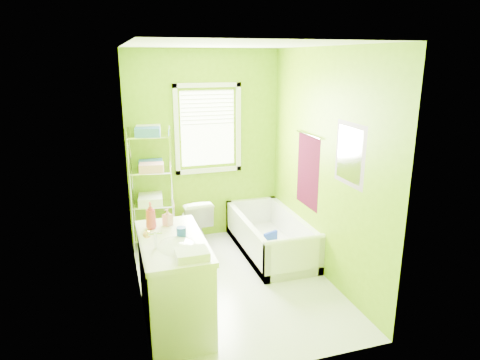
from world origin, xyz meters
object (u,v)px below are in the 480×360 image
object	(u,v)px
bathtub	(270,240)
vanity	(174,279)
toilet	(194,222)
wire_shelf_unit	(152,175)

from	to	relation	value
bathtub	vanity	size ratio (longest dim) A/B	1.39
toilet	wire_shelf_unit	world-z (taller)	wire_shelf_unit
vanity	wire_shelf_unit	xyz separation A→B (m)	(0.02, 1.83, 0.54)
toilet	bathtub	bearing A→B (deg)	148.12
bathtub	wire_shelf_unit	size ratio (longest dim) A/B	0.97
toilet	vanity	distance (m)	1.78
vanity	wire_shelf_unit	size ratio (longest dim) A/B	0.70
bathtub	vanity	distance (m)	1.89
bathtub	toilet	size ratio (longest dim) A/B	2.34
bathtub	toilet	bearing A→B (deg)	150.63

